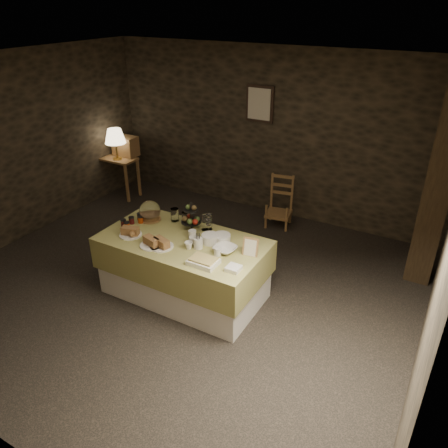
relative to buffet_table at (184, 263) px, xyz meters
The scene contains 28 objects.
ground_plane 0.48m from the buffet_table, 139.53° to the left, with size 5.50×5.00×0.01m, color black.
room_shell 1.15m from the buffet_table, 139.53° to the left, with size 5.52×5.02×2.60m.
buffet_table is the anchor object (origin of this frame).
console_table 3.26m from the buffet_table, 144.61° to the left, with size 0.66×0.38×0.71m.
table_lamp 3.26m from the buffet_table, 144.83° to the left, with size 0.35×0.35×0.53m.
wine_rack 3.35m from the buffet_table, 141.58° to the left, with size 0.42×0.26×0.34m, color olive.
chair 2.27m from the buffet_table, 83.02° to the left, with size 0.43×0.41×0.62m.
timber_column 3.10m from the buffet_table, 36.32° to the left, with size 0.30×0.30×2.60m, color black.
framed_picture 2.93m from the buffet_table, 96.66° to the left, with size 0.45×0.04×0.55m.
plate_stack_a 0.49m from the buffet_table, 18.75° to the left, with size 0.19×0.19×0.10m, color silver.
plate_stack_b 0.58m from the buffet_table, 25.19° to the left, with size 0.20×0.20×0.09m, color silver.
cutlery_holder 0.46m from the buffet_table, 14.16° to the right, with size 0.10×0.10×0.12m, color silver.
cup_a 0.40m from the buffet_table, ahead, with size 0.11×0.11×0.09m, color silver.
cup_b 0.42m from the buffet_table, 36.85° to the right, with size 0.09×0.09×0.08m, color silver.
mug_c 0.39m from the buffet_table, 51.79° to the left, with size 0.09×0.09×0.10m, color silver.
mug_d 0.63m from the buffet_table, ahead, with size 0.08×0.08×0.09m, color silver.
bowl 0.65m from the buffet_table, ahead, with size 0.24×0.24×0.06m, color silver.
cake_dome 0.79m from the buffet_table, 160.30° to the left, with size 0.26×0.26×0.26m.
fruit_stand 0.53m from the buffet_table, 101.41° to the left, with size 0.24×0.24×0.34m.
bread_platter_left 0.71m from the buffet_table, 160.18° to the right, with size 0.26×0.26×0.11m.
bread_platter_center 0.51m from the buffet_table, 128.76° to the right, with size 0.26×0.26×0.11m.
bread_platter_right 0.45m from the buffet_table, 113.41° to the right, with size 0.26×0.26×0.11m.
jam_jars 0.82m from the buffet_table, behind, with size 0.18×0.32×0.07m.
tart_dish 0.67m from the buffet_table, 33.26° to the right, with size 0.30×0.22×0.07m.
square_dish 0.91m from the buffet_table, 18.05° to the right, with size 0.14×0.14×0.04m, color silver.
menu_frame 0.91m from the buffet_table, ahead, with size 0.17×0.02×0.22m, color olive.
storage_jar_a 0.64m from the buffet_table, 134.93° to the left, with size 0.10×0.10×0.16m, color white.
storage_jar_b 0.57m from the buffet_table, 118.97° to the left, with size 0.09×0.09×0.14m, color white.
Camera 1 is at (2.68, -3.64, 3.21)m, focal length 35.00 mm.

